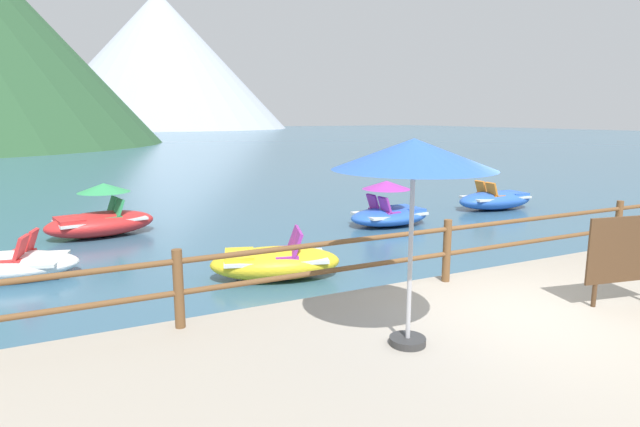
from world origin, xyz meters
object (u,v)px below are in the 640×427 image
Objects in this scene: sign_board at (625,251)px; beach_umbrella at (414,157)px; pedal_boat_2 at (495,200)px; pedal_boat_5 at (101,219)px; pedal_boat_0 at (5,264)px; pedal_boat_1 at (275,262)px; pedal_boat_4 at (389,210)px.

beach_umbrella is (-3.27, 0.21, 1.32)m from sign_board.
pedal_boat_2 is (5.53, 7.81, -0.83)m from sign_board.
sign_board reaches higher than pedal_boat_2.
pedal_boat_5 is at bearing 172.65° from pedal_boat_2.
beach_umbrella is 0.83× the size of pedal_boat_0.
sign_board is at bearing -52.63° from pedal_boat_1.
pedal_boat_5 is at bearing 163.84° from pedal_boat_4.
pedal_boat_0 is 3.37m from pedal_boat_5.
pedal_boat_1 is at bearing -145.93° from pedal_boat_4.
pedal_boat_0 is 1.16× the size of pedal_boat_4.
pedal_boat_1 is 0.93× the size of pedal_boat_5.
pedal_boat_5 reaches higher than pedal_boat_4.
sign_board is 0.51× the size of pedal_boat_4.
pedal_boat_2 is 0.97× the size of pedal_boat_5.
sign_board is at bearing -125.27° from pedal_boat_2.
sign_board is 7.38m from pedal_boat_4.
pedal_boat_0 is (-4.32, 6.21, -2.20)m from beach_umbrella.
pedal_boat_2 is at bearing -7.35° from pedal_boat_5.
pedal_boat_1 is at bearing 89.65° from beach_umbrella.
beach_umbrella is at bearing -122.35° from pedal_boat_4.
beach_umbrella is 0.96× the size of pedal_boat_4.
sign_board is 3.53m from beach_umbrella.
pedal_boat_1 is 5.35m from pedal_boat_4.
pedal_boat_5 is (-2.53, 9.06, -2.02)m from beach_umbrella.
beach_umbrella reaches higher than sign_board.
pedal_boat_2 is at bearing 22.09° from pedal_boat_1.
pedal_boat_0 is at bearing -122.05° from pedal_boat_5.
sign_board reaches higher than pedal_boat_5.
sign_board is 0.47× the size of pedal_boat_1.
beach_umbrella is 11.83m from pedal_boat_2.
pedal_boat_5 is (-6.99, 2.02, 0.02)m from pedal_boat_4.
pedal_boat_5 is (1.79, 2.86, 0.18)m from pedal_boat_0.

